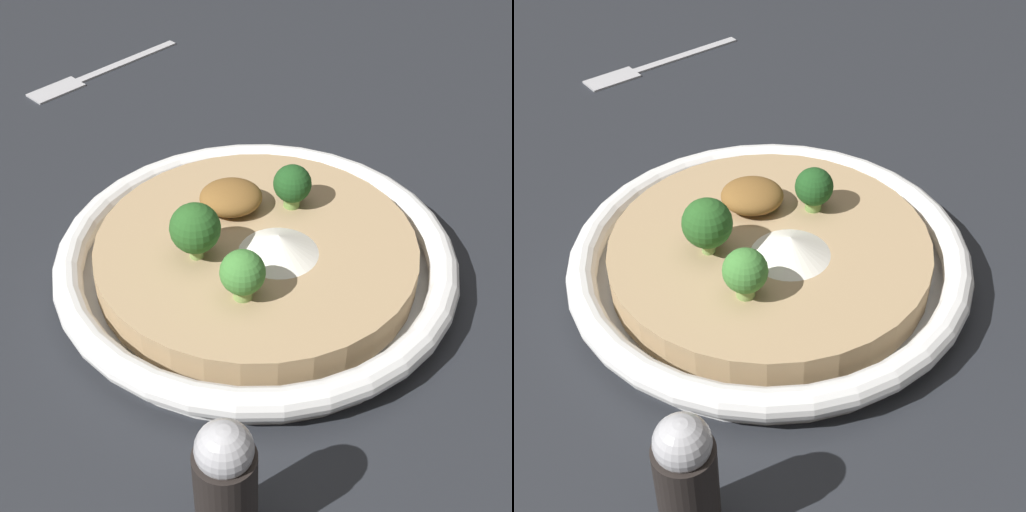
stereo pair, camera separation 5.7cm
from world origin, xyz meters
The scene contains 9 objects.
ground_plane centered at (0.00, 0.00, 0.00)m, with size 6.00×6.00×0.00m, color #23262B.
risotto_bowl centered at (0.00, 0.00, 0.02)m, with size 0.29×0.29×0.03m.
cheese_sprinkle centered at (0.01, -0.01, 0.04)m, with size 0.06×0.06×0.02m.
crispy_onion_garnish centered at (-0.01, 0.04, 0.05)m, with size 0.05×0.04×0.02m.
broccoli_front centered at (-0.02, -0.06, 0.05)m, with size 0.03×0.03×0.04m.
broccoli_left centered at (-0.04, -0.01, 0.06)m, with size 0.04×0.04×0.04m.
broccoli_back centered at (0.03, 0.04, 0.05)m, with size 0.03×0.03×0.03m.
fork_utensil centered at (-0.14, 0.34, 0.00)m, with size 0.16×0.13×0.00m.
pepper_shaker centered at (-0.04, -0.21, 0.05)m, with size 0.03×0.03×0.09m.
Camera 2 is at (0.01, -0.43, 0.39)m, focal length 55.00 mm.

